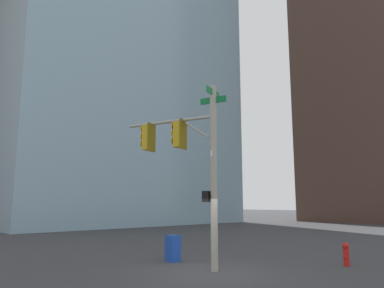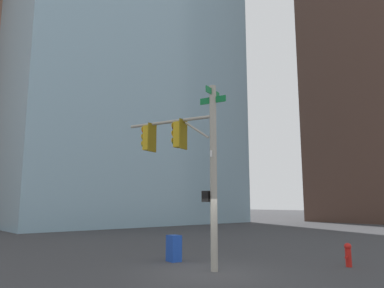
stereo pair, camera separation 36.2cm
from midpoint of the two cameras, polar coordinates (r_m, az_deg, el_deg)
ground_plane at (r=13.40m, az=1.63°, el=-19.29°), size 200.00×200.00×0.00m
signal_pole_assembly at (r=13.88m, az=-1.11°, el=-1.68°), size 1.86×4.15×6.72m
fire_hydrant at (r=15.51m, az=22.23°, el=-15.48°), size 0.34×0.26×0.87m
newspaper_box at (r=15.56m, az=-3.71°, el=-15.90°), size 0.51×0.61×1.05m
building_brick_nearside at (r=55.56m, az=-25.57°, el=12.65°), size 25.12×14.90×44.34m
building_brick_midblock at (r=60.17m, az=27.15°, el=12.82°), size 20.10×17.18×47.75m
building_brick_farside at (r=59.83m, az=-22.82°, el=10.74°), size 22.05×18.86×44.04m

